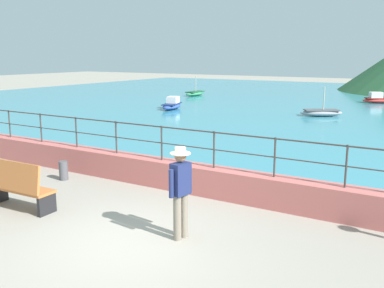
{
  "coord_description": "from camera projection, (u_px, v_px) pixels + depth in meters",
  "views": [
    {
      "loc": [
        4.81,
        -5.76,
        3.39
      ],
      "look_at": [
        -0.92,
        3.7,
        1.1
      ],
      "focal_mm": 40.55,
      "sensor_mm": 36.0,
      "label": 1
    }
  ],
  "objects": [
    {
      "name": "ground_plane",
      "position": [
        130.0,
        243.0,
        7.95
      ],
      "size": [
        120.0,
        120.0,
        0.0
      ],
      "primitive_type": "plane",
      "color": "gray"
    },
    {
      "name": "promenade_wall",
      "position": [
        214.0,
        182.0,
        10.56
      ],
      "size": [
        20.0,
        0.56,
        0.7
      ],
      "primitive_type": "cube",
      "color": "#BC605B",
      "rests_on": "ground"
    },
    {
      "name": "railing",
      "position": [
        214.0,
        143.0,
        10.36
      ],
      "size": [
        18.44,
        0.04,
        0.9
      ],
      "color": "#383330",
      "rests_on": "promenade_wall"
    },
    {
      "name": "lake_water",
      "position": [
        371.0,
        105.0,
        29.58
      ],
      "size": [
        64.0,
        44.32,
        0.06
      ],
      "primitive_type": "cube",
      "color": "teal",
      "rests_on": "ground"
    },
    {
      "name": "bench_main",
      "position": [
        17.0,
        185.0,
        9.56
      ],
      "size": [
        1.72,
        0.62,
        1.13
      ],
      "color": "#B76633",
      "rests_on": "ground"
    },
    {
      "name": "person_walking",
      "position": [
        181.0,
        188.0,
        7.95
      ],
      "size": [
        0.38,
        0.56,
        1.75
      ],
      "color": "slate",
      "rests_on": "ground"
    },
    {
      "name": "bollard",
      "position": [
        64.0,
        171.0,
        11.89
      ],
      "size": [
        0.24,
        0.24,
        0.52
      ],
      "primitive_type": "cylinder",
      "color": "#4C4C51",
      "rests_on": "ground"
    },
    {
      "name": "boat_1",
      "position": [
        195.0,
        93.0,
        35.69
      ],
      "size": [
        0.99,
        2.34,
        1.58
      ],
      "color": "#338C59",
      "rests_on": "lake_water"
    },
    {
      "name": "boat_2",
      "position": [
        379.0,
        99.0,
        30.3
      ],
      "size": [
        2.45,
        1.87,
        0.76
      ],
      "color": "red",
      "rests_on": "lake_water"
    },
    {
      "name": "boat_4",
      "position": [
        321.0,
        112.0,
        23.87
      ],
      "size": [
        2.43,
        1.97,
        1.62
      ],
      "color": "gray",
      "rests_on": "lake_water"
    },
    {
      "name": "boat_5",
      "position": [
        172.0,
        105.0,
        26.95
      ],
      "size": [
        1.47,
        2.46,
        0.76
      ],
      "color": "#2D4C9E",
      "rests_on": "lake_water"
    }
  ]
}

